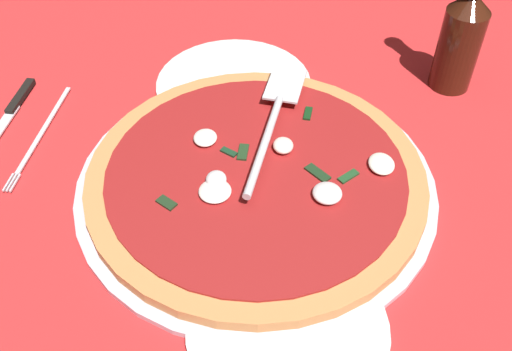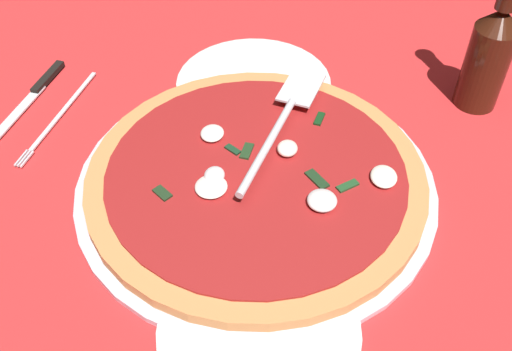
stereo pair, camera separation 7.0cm
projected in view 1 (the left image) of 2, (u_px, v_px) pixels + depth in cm
name	position (u px, v px, depth cm)	size (l,w,h in cm)	color
ground_plane	(272.00, 197.00, 71.60)	(107.26, 107.26, 0.80)	red
checker_pattern	(272.00, 195.00, 71.28)	(107.26, 107.26, 0.10)	silver
pizza_pan	(256.00, 184.00, 71.65)	(43.87, 43.87, 1.11)	silver
dinner_plate_left	(234.00, 85.00, 86.05)	(22.82, 22.82, 1.00)	white
dinner_plate_right	(287.00, 328.00, 57.87)	(20.26, 20.26, 1.00)	white
pizza	(257.00, 176.00, 70.60)	(41.16, 41.16, 3.10)	#D6874B
pizza_server	(273.00, 120.00, 74.08)	(25.60, 8.96, 1.00)	silver
place_setting_near	(24.00, 127.00, 79.55)	(23.09, 15.94, 1.40)	white
beer_bottle	(462.00, 34.00, 80.38)	(5.93, 5.93, 23.67)	#39180D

